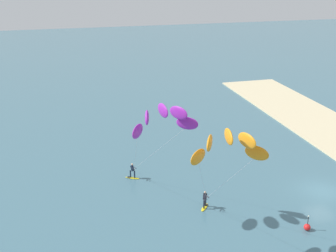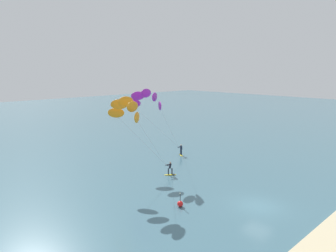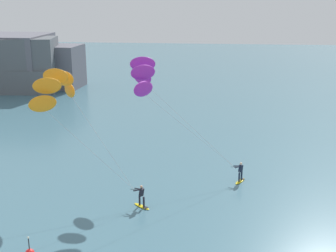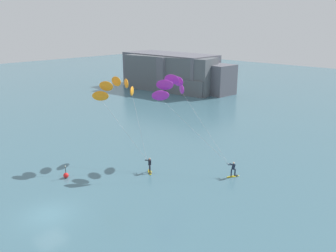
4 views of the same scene
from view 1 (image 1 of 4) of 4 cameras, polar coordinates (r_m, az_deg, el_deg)
The scene contains 4 objects.
ground_plane at distance 44.99m, azimuth 19.55°, elevation -8.08°, with size 240.00×240.00×0.00m, color #426B7A.
kitesurfer_nearshore at distance 31.30m, azimuth 7.75°, elevation -2.97°, with size 7.71×5.85×9.86m.
kitesurfer_mid_water at distance 35.08m, azimuth -0.86°, elevation 0.58°, with size 9.46×5.85×10.28m.
marker_buoy at distance 38.52m, azimuth 17.79°, elevation -12.49°, with size 0.56×0.56×1.38m.
Camera 1 is at (-32.03, 23.87, 20.71)m, focal length 46.49 mm.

